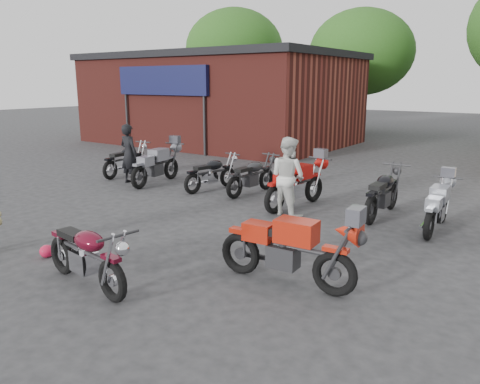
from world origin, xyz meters
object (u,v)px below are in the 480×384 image
Objects in this scene: person_dark at (129,154)px; row_bike_6 at (438,205)px; row_bike_4 at (296,182)px; row_bike_5 at (383,191)px; sportbike at (288,246)px; row_bike_3 at (252,174)px; row_bike_0 at (126,158)px; person_light at (288,177)px; row_bike_1 at (156,163)px; vintage_motorcycle at (86,251)px; row_bike_2 at (212,172)px; helmet at (47,251)px.

row_bike_6 is at bearing -174.09° from person_dark.
row_bike_4 reaches higher than row_bike_5.
row_bike_6 is at bearing -108.07° from row_bike_5.
row_bike_3 is (-3.68, 4.53, -0.07)m from sportbike.
row_bike_0 is at bearing 148.96° from sportbike.
row_bike_6 is at bearing -91.40° from row_bike_3.
row_bike_1 is at bearing 5.99° from person_light.
person_light reaches higher than row_bike_3.
row_bike_1 reaches higher than row_bike_5.
person_light is 6.60m from row_bike_0.
row_bike_5 reaches higher than vintage_motorcycle.
person_light reaches higher than sportbike.
vintage_motorcycle is 1.04× the size of row_bike_3.
person_dark is at bearing 114.41° from row_bike_2.
row_bike_3 is 0.90× the size of row_bike_4.
helmet is 7.24m from row_bike_0.
row_bike_1 is at bearing 92.55° from row_bike_5.
vintage_motorcycle is 1.05× the size of row_bike_6.
row_bike_4 reaches higher than row_bike_6.
sportbike reaches higher than helmet.
row_bike_0 is at bearing -33.72° from person_dark.
row_bike_2 is (-2.51, 6.03, -0.04)m from vintage_motorcycle.
helmet is (-3.94, -1.43, -0.51)m from sportbike.
helmet is 0.13× the size of row_bike_0.
person_light reaches higher than vintage_motorcycle.
person_dark is 0.99× the size of person_light.
person_dark is at bearing 109.11° from row_bike_3.
person_light is (0.47, 5.05, 0.32)m from vintage_motorcycle.
sportbike is 1.00× the size of row_bike_1.
vintage_motorcycle is 1.11× the size of person_dark.
person_dark is (-3.46, 4.98, 0.77)m from helmet.
helmet is 5.19m from person_light.
row_bike_5 is (7.32, 0.86, -0.29)m from person_dark.
row_bike_3 is at bearing 86.85° from row_bike_5.
person_dark reaches higher than row_bike_0.
row_bike_5 is 1.09× the size of row_bike_6.
person_dark is 5.39m from row_bike_4.
row_bike_0 reaches higher than row_bike_2.
row_bike_0 reaches higher than row_bike_3.
row_bike_6 is (5.11, 5.46, 0.43)m from helmet.
helmet is 5.76m from row_bike_4.
row_bike_4 reaches higher than row_bike_0.
row_bike_4 is (4.66, 0.02, -0.00)m from row_bike_1.
vintage_motorcycle is at bearing -148.28° from row_bike_2.
row_bike_6 is at bearing -151.76° from person_light.
vintage_motorcycle is 2.94m from sportbike.
row_bike_0 is 0.94× the size of row_bike_5.
helmet is (-1.60, 0.36, -0.46)m from vintage_motorcycle.
row_bike_6 is (1.16, 4.03, -0.07)m from sportbike.
row_bike_5 is 1.30m from row_bike_6.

